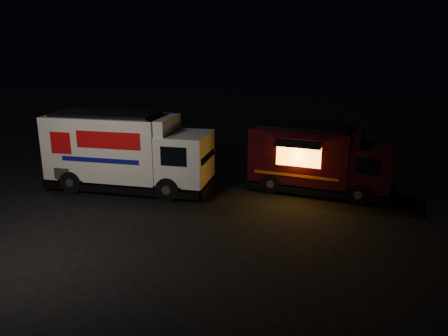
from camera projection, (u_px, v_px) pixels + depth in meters
ground at (153, 219)px, 15.55m from camera, size 80.00×80.00×0.00m
white_truck at (130, 152)px, 18.40m from camera, size 7.45×3.39×3.26m
red_truck at (321, 159)px, 18.07m from camera, size 6.36×3.85×2.78m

